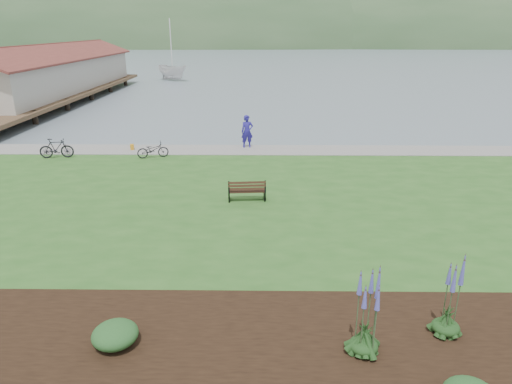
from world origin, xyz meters
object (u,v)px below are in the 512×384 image
bicycle_a (153,150)px  sailboat (173,80)px  park_bench (247,190)px  person (247,129)px

bicycle_a → sailboat: 41.28m
park_bench → sailboat: bearing=99.4°
park_bench → bicycle_a: (-5.15, 6.31, -0.03)m
park_bench → bicycle_a: bearing=124.6°
park_bench → person: size_ratio=0.69×
bicycle_a → sailboat: size_ratio=0.06×
bicycle_a → sailboat: sailboat is taller
park_bench → person: 8.54m
person → sailboat: size_ratio=0.09×
person → sailboat: 40.24m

